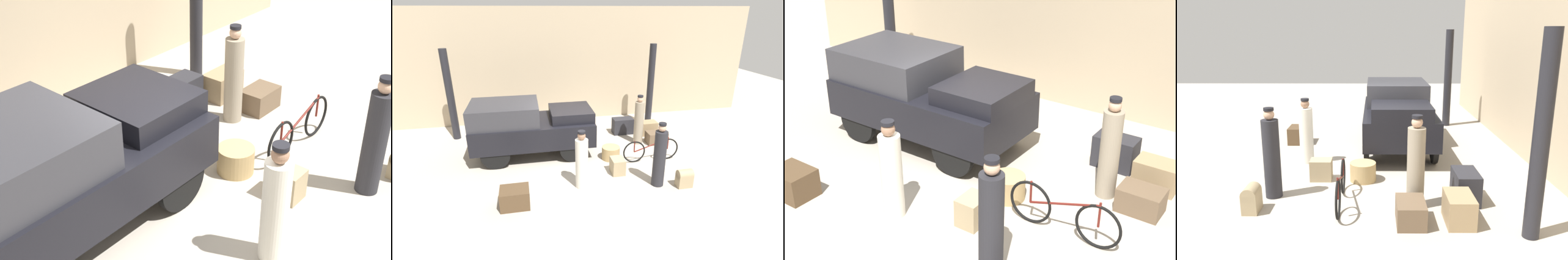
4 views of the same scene
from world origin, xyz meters
The scene contains 11 objects.
ground_plane centered at (0.00, 0.00, 0.00)m, with size 30.00×30.00×0.00m, color #A89E8E.
truck centered at (-1.56, 0.88, 0.99)m, with size 3.71×1.80×1.75m.
bicycle centered at (2.06, -0.37, 0.36)m, with size 1.78×0.04×0.74m.
wicker_basket centered at (0.89, 0.00, 0.20)m, with size 0.56×0.56×0.41m.
conductor_in_dark_uniform centered at (2.15, 0.99, 0.80)m, with size 0.32×0.32×1.72m.
porter_standing_middle centered at (1.71, -1.71, 0.82)m, with size 0.32×0.32×1.76m.
porter_lifting_near_truck centered at (-0.29, -1.41, 0.73)m, with size 0.33×0.33×1.59m.
suitcase_tan_flat centered at (2.79, 0.85, 0.20)m, with size 0.68×0.48×0.40m.
trunk_wicker_pale centered at (1.90, 1.96, 0.29)m, with size 0.75×0.44×0.59m.
suitcase_black_upright centered at (2.75, 1.66, 0.25)m, with size 0.71×0.46×0.50m.
trunk_large_brown centered at (0.84, -0.90, 0.23)m, with size 0.36×0.46×0.45m.
Camera 1 is at (-4.68, -3.87, 4.66)m, focal length 50.00 mm.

